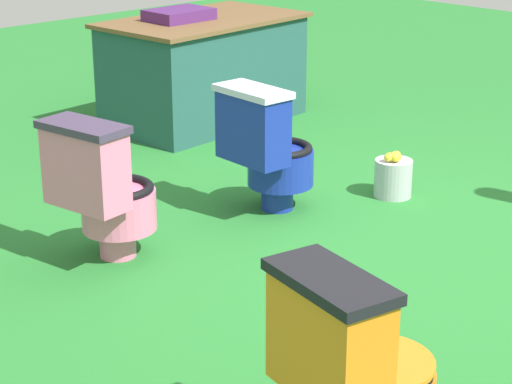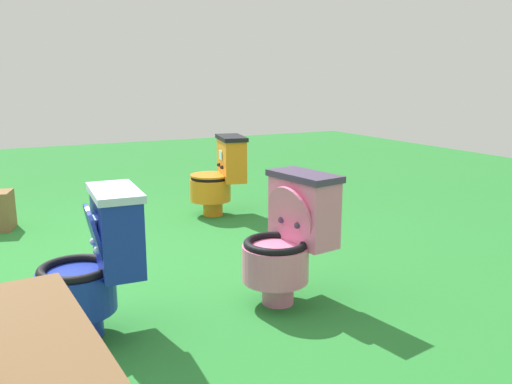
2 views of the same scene
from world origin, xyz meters
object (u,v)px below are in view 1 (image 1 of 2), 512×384
toilet_pink (104,189)px  vendor_table (204,70)px  lemon_bucket (393,177)px  toilet_orange (356,371)px  toilet_blue (268,148)px

toilet_pink → vendor_table: 2.56m
toilet_pink → lemon_bucket: bearing=67.9°
toilet_pink → toilet_orange: bearing=-21.1°
toilet_pink → toilet_orange: same height
toilet_blue → vendor_table: vendor_table is taller
toilet_orange → vendor_table: bearing=157.0°
vendor_table → lemon_bucket: size_ratio=5.51×
toilet_pink → toilet_blue: same height
toilet_pink → lemon_bucket: toilet_pink is taller
toilet_orange → lemon_bucket: (2.15, 1.53, -0.25)m
toilet_pink → toilet_orange: (-0.41, -1.93, -0.00)m
toilet_blue → toilet_orange: 2.35m
lemon_bucket → vendor_table: bearing=82.2°
toilet_blue → lemon_bucket: 0.82m
toilet_pink → toilet_blue: bearing=76.8°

